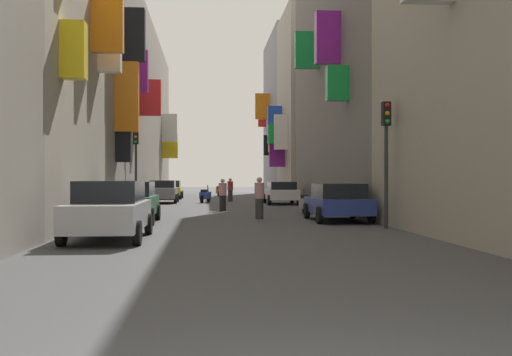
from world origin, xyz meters
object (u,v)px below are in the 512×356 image
scooter_orange (219,191)px  parked_car_yellow (170,189)px  parked_car_blue (338,201)px  parked_car_white (281,192)px  scooter_silver (304,203)px  traffic_light_far_corner (136,155)px  parked_car_silver (109,209)px  pedestrian_crossing (259,198)px  parked_car_green (129,201)px  scooter_blue (205,195)px  traffic_light_near_corner (386,142)px  pedestrian_near_right (230,190)px  pedestrian_near_left (223,195)px  parked_car_grey (163,191)px

scooter_orange → parked_car_yellow: bearing=-120.3°
parked_car_blue → parked_car_white: bearing=91.3°
scooter_silver → traffic_light_far_corner: traffic_light_far_corner is taller
parked_car_silver → pedestrian_crossing: size_ratio=2.63×
pedestrian_crossing → parked_car_green: bearing=-160.4°
scooter_blue → traffic_light_near_corner: (5.75, -20.26, 2.28)m
scooter_orange → traffic_light_near_corner: bearing=-82.3°
parked_car_silver → parked_car_white: parked_car_silver is taller
parked_car_blue → pedestrian_near_right: pedestrian_near_right is taller
parked_car_blue → scooter_blue: size_ratio=2.17×
pedestrian_near_left → traffic_light_near_corner: size_ratio=0.39×
scooter_orange → pedestrian_near_left: (-0.26, -23.93, 0.31)m
parked_car_yellow → scooter_orange: (3.84, 6.58, -0.27)m
scooter_blue → pedestrian_near_right: (1.67, 1.53, 0.32)m
scooter_silver → pedestrian_near_right: pedestrian_near_right is taller
parked_car_grey → pedestrian_crossing: (4.87, -15.26, 0.05)m
parked_car_silver → parked_car_yellow: parked_car_silver is taller
scooter_orange → traffic_light_far_corner: bearing=-102.0°
parked_car_yellow → parked_car_silver: bearing=-89.4°
scooter_silver → parked_car_silver: bearing=-122.3°
scooter_silver → parked_car_yellow: bearing=110.3°
parked_car_grey → scooter_blue: bearing=0.9°
traffic_light_near_corner → traffic_light_far_corner: bearing=126.7°
parked_car_white → pedestrian_near_right: 4.96m
pedestrian_near_left → parked_car_blue: bearing=-59.1°
parked_car_silver → traffic_light_far_corner: (-1.07, 15.09, 1.98)m
parked_car_blue → scooter_silver: bearing=95.9°
pedestrian_crossing → pedestrian_near_left: 5.48m
parked_car_yellow → pedestrian_near_left: pedestrian_near_left is taller
parked_car_silver → scooter_blue: size_ratio=2.23×
scooter_silver → scooter_blue: bearing=110.3°
parked_car_green → pedestrian_crossing: (4.83, 1.73, 0.04)m
parked_car_yellow → scooter_blue: 7.86m
parked_car_yellow → parked_car_blue: parked_car_blue is taller
scooter_blue → parked_car_blue: bearing=-73.6°
parked_car_silver → traffic_light_far_corner: 15.25m
parked_car_grey → traffic_light_near_corner: size_ratio=1.00×
parked_car_blue → pedestrian_near_left: bearing=120.9°
parked_car_green → traffic_light_far_corner: size_ratio=0.97×
traffic_light_near_corner → scooter_silver: bearing=98.9°
scooter_orange → pedestrian_near_right: bearing=-87.5°
parked_car_grey → scooter_silver: 13.98m
scooter_silver → parked_car_blue: bearing=-84.1°
scooter_blue → scooter_orange: 13.99m
parked_car_green → traffic_light_near_corner: (8.42, -3.23, 1.97)m
scooter_orange → traffic_light_near_corner: size_ratio=0.48×
pedestrian_near_right → pedestrian_crossing: bearing=-88.3°
parked_car_grey → scooter_blue: 2.72m
parked_car_green → traffic_light_near_corner: size_ratio=0.99×
parked_car_green → pedestrian_near_left: pedestrian_near_left is taller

